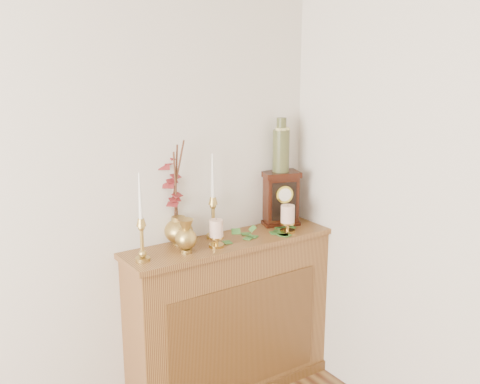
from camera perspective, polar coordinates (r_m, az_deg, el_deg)
room_walls at (r=0.51m, az=-6.28°, el=-16.92°), size 4.08×4.58×2.64m
console_shelf at (r=3.31m, az=-0.94°, el=-12.94°), size 1.24×0.34×0.93m
candlestick_left at (r=2.81m, az=-9.97°, el=-4.10°), size 0.07×0.07×0.45m
candlestick_center at (r=3.11m, az=-2.75°, el=-1.91°), size 0.08×0.08×0.48m
bud_vase at (r=2.91m, az=-5.51°, el=-4.51°), size 0.11×0.11×0.18m
ginger_jar at (r=3.03m, az=-6.82°, el=-0.45°), size 0.23×0.25×0.57m
pillar_candle_left at (r=2.99m, az=-2.42°, el=-4.07°), size 0.08×0.08×0.16m
pillar_candle_right at (r=3.23m, az=4.86°, el=-2.59°), size 0.09×0.09×0.17m
ivy_garland at (r=3.21m, az=2.71°, el=-4.08°), size 0.45×0.24×0.09m
mantel_clock at (r=3.37m, az=4.12°, el=-0.66°), size 0.25×0.21×0.32m
ceramic_vase at (r=3.31m, az=4.19°, el=4.51°), size 0.10×0.10×0.32m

